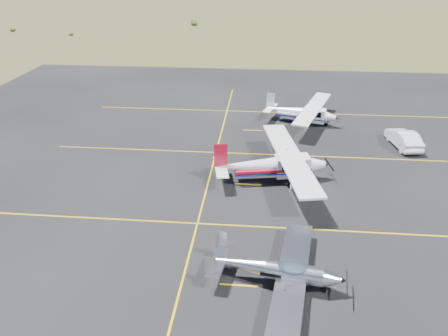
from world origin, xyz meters
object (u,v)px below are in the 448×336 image
(aircraft_plain, at_px, (302,112))
(aircraft_low_wing, at_px, (278,270))
(sedan, at_px, (404,139))
(aircraft_cessna, at_px, (273,164))

(aircraft_plain, bearing_deg, aircraft_low_wing, -78.67)
(sedan, bearing_deg, aircraft_low_wing, 50.45)
(aircraft_plain, height_order, sedan, aircraft_plain)
(aircraft_low_wing, xyz_separation_m, aircraft_plain, (2.77, 24.23, 0.23))
(aircraft_cessna, bearing_deg, sedan, 22.33)
(aircraft_plain, relative_size, sedan, 2.26)
(aircraft_cessna, height_order, aircraft_plain, aircraft_cessna)
(aircraft_plain, distance_m, sedan, 10.03)
(aircraft_low_wing, bearing_deg, aircraft_plain, 92.02)
(aircraft_cessna, height_order, sedan, aircraft_cessna)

